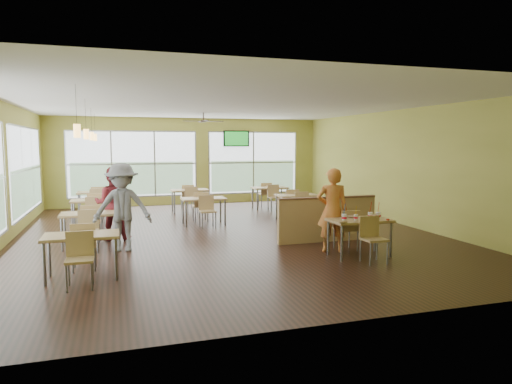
% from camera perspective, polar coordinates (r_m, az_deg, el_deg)
% --- Properties ---
extents(room, '(12.00, 12.04, 3.20)m').
position_cam_1_polar(room, '(11.29, -3.70, 2.75)').
color(room, black).
rests_on(room, ground).
extents(window_bays, '(9.24, 10.24, 2.38)m').
position_cam_1_polar(window_bays, '(14.06, -17.25, 2.63)').
color(window_bays, white).
rests_on(window_bays, room).
extents(main_table, '(1.22, 1.52, 0.87)m').
position_cam_1_polar(main_table, '(9.35, 12.81, -4.05)').
color(main_table, tan).
rests_on(main_table, floor).
extents(half_wall_divider, '(2.40, 0.14, 1.04)m').
position_cam_1_polar(half_wall_divider, '(10.63, 8.89, -3.35)').
color(half_wall_divider, tan).
rests_on(half_wall_divider, floor).
extents(dining_tables, '(6.92, 8.72, 0.87)m').
position_cam_1_polar(dining_tables, '(12.88, -10.01, -1.26)').
color(dining_tables, tan).
rests_on(dining_tables, floor).
extents(pendant_lights, '(0.11, 7.31, 0.86)m').
position_cam_1_polar(pendant_lights, '(11.66, -20.14, 6.70)').
color(pendant_lights, '#2D2119').
rests_on(pendant_lights, ceiling).
extents(ceiling_fan, '(1.25, 1.25, 0.29)m').
position_cam_1_polar(ceiling_fan, '(14.23, -6.59, 8.81)').
color(ceiling_fan, '#2D2119').
rests_on(ceiling_fan, ceiling).
extents(tv_backwall, '(1.00, 0.07, 0.60)m').
position_cam_1_polar(tv_backwall, '(17.43, -2.48, 6.69)').
color(tv_backwall, black).
rests_on(tv_backwall, wall_back).
extents(man_plaid, '(0.75, 0.62, 1.75)m').
position_cam_1_polar(man_plaid, '(9.58, 9.53, -2.25)').
color(man_plaid, red).
rests_on(man_plaid, floor).
extents(patron_maroon, '(0.94, 0.79, 1.71)m').
position_cam_1_polar(patron_maroon, '(11.17, -17.49, -1.39)').
color(patron_maroon, maroon).
rests_on(patron_maroon, floor).
extents(patron_grey, '(1.26, 0.81, 1.85)m').
position_cam_1_polar(patron_grey, '(9.94, -16.38, -1.84)').
color(patron_grey, slate).
rests_on(patron_grey, floor).
extents(cup_blue, '(0.10, 0.10, 0.37)m').
position_cam_1_polar(cup_blue, '(9.00, 10.98, -3.14)').
color(cup_blue, white).
rests_on(cup_blue, main_table).
extents(cup_yellow, '(0.09, 0.09, 0.31)m').
position_cam_1_polar(cup_yellow, '(9.13, 12.37, -3.12)').
color(cup_yellow, white).
rests_on(cup_yellow, main_table).
extents(cup_red_near, '(0.11, 0.11, 0.38)m').
position_cam_1_polar(cup_red_near, '(9.33, 14.10, -2.89)').
color(cup_red_near, white).
rests_on(cup_red_near, main_table).
extents(cup_red_far, '(0.10, 0.10, 0.37)m').
position_cam_1_polar(cup_red_far, '(9.40, 15.04, -2.86)').
color(cup_red_far, white).
rests_on(cup_red_far, main_table).
extents(food_basket, '(0.23, 0.23, 0.05)m').
position_cam_1_polar(food_basket, '(9.64, 14.73, -2.90)').
color(food_basket, black).
rests_on(food_basket, main_table).
extents(ketchup_cup, '(0.06, 0.06, 0.03)m').
position_cam_1_polar(ketchup_cup, '(9.33, 16.16, -3.33)').
color(ketchup_cup, '#A61600').
rests_on(ketchup_cup, main_table).
extents(wrapper_left, '(0.18, 0.16, 0.04)m').
position_cam_1_polar(wrapper_left, '(8.81, 10.83, -3.68)').
color(wrapper_left, '#A0764D').
rests_on(wrapper_left, main_table).
extents(wrapper_mid, '(0.26, 0.24, 0.06)m').
position_cam_1_polar(wrapper_mid, '(9.47, 11.89, -3.00)').
color(wrapper_mid, '#A0764D').
rests_on(wrapper_mid, main_table).
extents(wrapper_right, '(0.17, 0.15, 0.04)m').
position_cam_1_polar(wrapper_right, '(9.18, 14.47, -3.40)').
color(wrapper_right, '#A0764D').
rests_on(wrapper_right, main_table).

